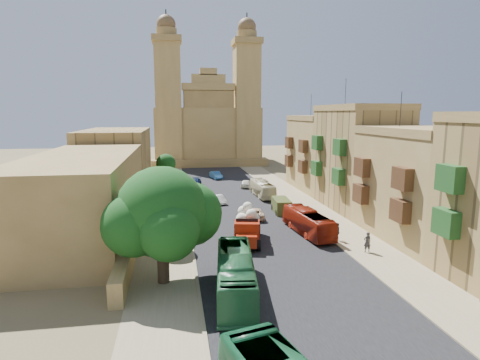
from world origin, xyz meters
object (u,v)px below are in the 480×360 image
object	(u,v)px
car_blue_b	(216,175)
car_dkblue	(195,182)
pedestrian_c	(337,232)
street_tree_b	(163,193)
church	(207,126)
bus_cream_east	(262,189)
street_tree_a	(159,210)
bus_red_east	(308,222)
car_white_b	(246,183)
car_blue_a	(206,218)
street_tree_c	(165,179)
street_tree_d	(166,164)
car_white_a	(219,199)
car_cream	(254,213)
red_truck	(247,226)
olive_pickup	(281,206)
ficus_tree	(163,215)
bus_green_north	(235,275)
pedestrian_a	(367,242)

from	to	relation	value
car_blue_b	car_dkblue	bearing A→B (deg)	-133.48
pedestrian_c	street_tree_b	bearing A→B (deg)	-112.81
church	car_dkblue	xyz separation A→B (m)	(-5.00, -34.01, -8.86)
car_dkblue	bus_cream_east	bearing A→B (deg)	-34.33
street_tree_a	bus_red_east	xyz separation A→B (m)	(15.31, 2.03, -2.40)
street_tree_a	bus_red_east	bearing A→B (deg)	7.55
bus_cream_east	car_white_b	xyz separation A→B (m)	(-1.06, 8.14, -0.53)
bus_red_east	car_blue_a	bearing A→B (deg)	-36.56
car_blue_a	car_white_b	bearing A→B (deg)	55.87
street_tree_c	pedestrian_c	world-z (taller)	street_tree_c
street_tree_d	car_white_b	size ratio (longest dim) A/B	1.35
car_white_a	car_cream	bearing A→B (deg)	-82.15
red_truck	olive_pickup	xyz separation A→B (m)	(6.51, 11.16, -0.82)
car_dkblue	car_blue_b	distance (m)	8.52
olive_pickup	car_white_b	xyz separation A→B (m)	(-1.28, 18.42, -0.19)
church	olive_pickup	size ratio (longest dim) A/B	8.11
street_tree_d	car_blue_b	world-z (taller)	street_tree_d
bus_cream_east	street_tree_d	bearing A→B (deg)	-45.82
olive_pickup	car_white_b	world-z (taller)	olive_pickup
red_truck	car_white_b	xyz separation A→B (m)	(5.23, 29.58, -1.02)
car_blue_a	street_tree_a	bearing A→B (deg)	-133.93
olive_pickup	ficus_tree	bearing A→B (deg)	-126.41
car_dkblue	ficus_tree	bearing A→B (deg)	-82.74
street_tree_a	bus_green_north	world-z (taller)	street_tree_a
bus_green_north	car_white_b	bearing A→B (deg)	85.46
bus_red_east	car_cream	bearing A→B (deg)	-65.27
church	car_white_a	bearing A→B (deg)	-92.77
bus_red_east	car_blue_b	world-z (taller)	bus_red_east
church	street_tree_c	bearing A→B (deg)	-103.21
car_blue_a	car_cream	size ratio (longest dim) A/B	0.73
car_white_a	pedestrian_a	size ratio (longest dim) A/B	1.85
bus_cream_east	car_white_b	world-z (taller)	bus_cream_east
bus_green_north	car_white_a	distance (m)	29.23
bus_green_north	street_tree_a	bearing A→B (deg)	123.49
ficus_tree	olive_pickup	xyz separation A→B (m)	(14.42, 19.54, -4.38)
bus_red_east	bus_cream_east	world-z (taller)	bus_red_east
olive_pickup	bus_red_east	xyz separation A→B (m)	(0.32, -9.52, 0.40)
street_tree_a	car_dkblue	distance (m)	33.12
bus_cream_east	street_tree_b	bearing A→B (deg)	31.63
bus_green_north	car_dkblue	size ratio (longest dim) A/B	2.33
street_tree_d	car_white_a	bearing A→B (deg)	-66.80
car_blue_a	car_blue_b	world-z (taller)	car_blue_b
car_white_a	bus_red_east	bearing A→B (deg)	-77.47
ficus_tree	bus_cream_east	distance (m)	33.27
olive_pickup	car_dkblue	xyz separation A→B (m)	(-10.00, 21.05, -0.22)
car_white_b	pedestrian_c	distance (m)	30.84
red_truck	bus_green_north	distance (m)	11.76
street_tree_a	car_cream	size ratio (longest dim) A/B	1.20
street_tree_a	car_white_a	bearing A→B (deg)	67.12
street_tree_c	pedestrian_a	size ratio (longest dim) A/B	2.19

